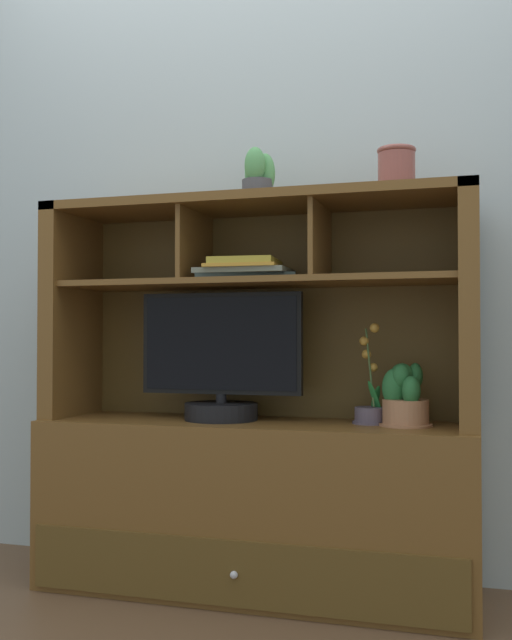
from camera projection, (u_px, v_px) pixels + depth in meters
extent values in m
cube|color=brown|center=(256.00, 593.00, 2.46)|extent=(6.00, 6.00, 0.02)
cube|color=#A9B8BC|center=(275.00, 184.00, 2.73)|extent=(6.00, 0.02, 2.80)
cube|color=brown|center=(256.00, 505.00, 2.47)|extent=(1.44, 0.43, 0.56)
cube|color=brown|center=(235.00, 574.00, 2.25)|extent=(1.38, 0.01, 0.20)
sphere|color=silver|center=(234.00, 575.00, 2.24)|extent=(0.02, 0.02, 0.02)
cube|color=brown|center=(73.00, 312.00, 2.68)|extent=(0.06, 0.37, 0.74)
cube|color=brown|center=(470.00, 307.00, 2.29)|extent=(0.06, 0.37, 0.74)
cube|color=brown|center=(270.00, 316.00, 2.65)|extent=(1.38, 0.02, 0.71)
cube|color=brown|center=(256.00, 204.00, 2.49)|extent=(1.44, 0.37, 0.03)
cube|color=brown|center=(256.00, 283.00, 2.49)|extent=(1.32, 0.33, 0.02)
cube|color=brown|center=(195.00, 246.00, 2.55)|extent=(0.02, 0.31, 0.24)
cube|color=brown|center=(320.00, 242.00, 2.43)|extent=(0.02, 0.31, 0.24)
cylinder|color=black|center=(221.00, 411.00, 2.50)|extent=(0.25, 0.25, 0.06)
cylinder|color=black|center=(221.00, 398.00, 2.50)|extent=(0.04, 0.04, 0.03)
cube|color=black|center=(221.00, 343.00, 2.51)|extent=(0.56, 0.03, 0.34)
cube|color=black|center=(220.00, 343.00, 2.49)|extent=(0.53, 0.00, 0.31)
cylinder|color=#554A59|center=(370.00, 415.00, 2.39)|extent=(0.10, 0.10, 0.05)
cylinder|color=#554A59|center=(370.00, 423.00, 2.39)|extent=(0.11, 0.11, 0.01)
cylinder|color=#4C6B38|center=(370.00, 368.00, 2.40)|extent=(0.03, 0.03, 0.25)
sphere|color=#C48931|center=(373.00, 367.00, 2.41)|extent=(0.03, 0.03, 0.03)
sphere|color=#C48931|center=(366.00, 354.00, 2.42)|extent=(0.03, 0.03, 0.03)
sphere|color=#C48931|center=(364.00, 341.00, 2.42)|extent=(0.03, 0.03, 0.03)
sphere|color=#C48931|center=(375.00, 328.00, 2.38)|extent=(0.03, 0.03, 0.03)
ellipsoid|color=#247A35|center=(375.00, 398.00, 2.38)|extent=(0.06, 0.08, 0.12)
ellipsoid|color=#247A35|center=(376.00, 398.00, 2.40)|extent=(0.05, 0.06, 0.08)
cylinder|color=#AE744F|center=(406.00, 413.00, 2.34)|extent=(0.15, 0.15, 0.08)
cylinder|color=#AE744F|center=(406.00, 425.00, 2.34)|extent=(0.17, 0.17, 0.01)
ellipsoid|color=#286A35|center=(412.00, 392.00, 2.33)|extent=(0.04, 0.04, 0.07)
ellipsoid|color=#286A35|center=(415.00, 376.00, 2.36)|extent=(0.05, 0.06, 0.08)
ellipsoid|color=#286A35|center=(402.00, 375.00, 2.36)|extent=(0.07, 0.07, 0.07)
ellipsoid|color=#286A35|center=(394.00, 388.00, 2.34)|extent=(0.08, 0.06, 0.12)
ellipsoid|color=#286A35|center=(401.00, 377.00, 2.33)|extent=(0.06, 0.05, 0.08)
ellipsoid|color=#286A35|center=(411.00, 391.00, 2.30)|extent=(0.06, 0.07, 0.09)
cube|color=#2E3B37|center=(248.00, 277.00, 2.46)|extent=(0.35, 0.22, 0.02)
cube|color=slate|center=(245.00, 272.00, 2.46)|extent=(0.31, 0.22, 0.02)
cube|color=gold|center=(246.00, 267.00, 2.46)|extent=(0.25, 0.25, 0.01)
cube|color=gold|center=(246.00, 263.00, 2.46)|extent=(0.23, 0.24, 0.02)
cylinder|color=#45464C|center=(257.00, 190.00, 2.51)|extent=(0.10, 0.10, 0.07)
cylinder|color=#45464C|center=(257.00, 199.00, 2.51)|extent=(0.12, 0.12, 0.01)
ellipsoid|color=#529957|center=(265.00, 174.00, 2.51)|extent=(0.07, 0.05, 0.14)
ellipsoid|color=#529957|center=(260.00, 172.00, 2.53)|extent=(0.07, 0.05, 0.08)
ellipsoid|color=#529957|center=(252.00, 168.00, 2.53)|extent=(0.05, 0.07, 0.07)
ellipsoid|color=#529957|center=(252.00, 173.00, 2.51)|extent=(0.05, 0.05, 0.10)
ellipsoid|color=#529957|center=(256.00, 165.00, 2.48)|extent=(0.07, 0.06, 0.12)
cylinder|color=brown|center=(397.00, 173.00, 2.36)|extent=(0.12, 0.12, 0.12)
torus|color=brown|center=(396.00, 151.00, 2.36)|extent=(0.12, 0.12, 0.02)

